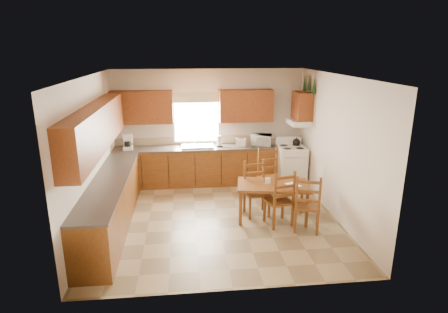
{
  "coord_description": "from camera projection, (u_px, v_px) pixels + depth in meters",
  "views": [
    {
      "loc": [
        -0.6,
        -6.57,
        3.17
      ],
      "look_at": [
        0.15,
        0.3,
        1.15
      ],
      "focal_mm": 30.0,
      "sensor_mm": 36.0,
      "label": 1
    }
  ],
  "objects": [
    {
      "name": "pine_decal_c",
      "position": [
        304.0,
        83.0,
        8.66
      ],
      "size": [
        0.22,
        0.22,
        0.36
      ],
      "primitive_type": "cone",
      "color": "#184618",
      "rests_on": "wall_right"
    },
    {
      "name": "backsplash",
      "position": [
        194.0,
        140.0,
        9.04
      ],
      "size": [
        3.75,
        0.01,
        0.18
      ],
      "primitive_type": "cube",
      "color": "tan",
      "rests_on": "counter_back"
    },
    {
      "name": "window_valance",
      "position": [
        196.0,
        97.0,
        8.71
      ],
      "size": [
        1.19,
        0.01,
        0.24
      ],
      "primitive_type": "cube",
      "color": "#5A713F",
      "rests_on": "wall_back"
    },
    {
      "name": "counter_back",
      "position": [
        194.0,
        148.0,
        8.79
      ],
      "size": [
        3.75,
        0.63,
        0.04
      ],
      "primitive_type": "cube",
      "color": "#433933",
      "rests_on": "lower_cab_back"
    },
    {
      "name": "dining_table",
      "position": [
        272.0,
        201.0,
        7.11
      ],
      "size": [
        1.43,
        0.96,
        0.71
      ],
      "primitive_type": "cube",
      "rotation": [
        0.0,
        0.0,
        -0.16
      ],
      "color": "brown",
      "rests_on": "floor"
    },
    {
      "name": "upper_cab_left",
      "position": [
        96.0,
        128.0,
        6.34
      ],
      "size": [
        0.33,
        3.6,
        0.75
      ],
      "primitive_type": "cube",
      "color": "brown",
      "rests_on": "wall_left"
    },
    {
      "name": "paper_towel",
      "position": [
        219.0,
        141.0,
        8.81
      ],
      "size": [
        0.14,
        0.14,
        0.26
      ],
      "primitive_type": "cylinder",
      "rotation": [
        0.0,
        0.0,
        0.39
      ],
      "color": "white",
      "rests_on": "counter_back"
    },
    {
      "name": "chair_near_left",
      "position": [
        279.0,
        198.0,
        6.84
      ],
      "size": [
        0.54,
        0.53,
        1.06
      ],
      "primitive_type": "cube",
      "rotation": [
        0.0,
        0.0,
        3.41
      ],
      "color": "brown",
      "rests_on": "floor"
    },
    {
      "name": "chair_far_left",
      "position": [
        257.0,
        189.0,
        7.24
      ],
      "size": [
        0.5,
        0.48,
        1.06
      ],
      "primitive_type": "cube",
      "rotation": [
        0.0,
        0.0,
        0.14
      ],
      "color": "brown",
      "rests_on": "floor"
    },
    {
      "name": "upper_cab_back_left",
      "position": [
        142.0,
        107.0,
        8.53
      ],
      "size": [
        1.41,
        0.33,
        0.75
      ],
      "primitive_type": "cube",
      "color": "brown",
      "rests_on": "wall_back"
    },
    {
      "name": "upper_cab_stove",
      "position": [
        302.0,
        106.0,
        8.48
      ],
      "size": [
        0.33,
        0.62,
        0.62
      ],
      "primitive_type": "cube",
      "color": "brown",
      "rests_on": "wall_right"
    },
    {
      "name": "coffeemaker",
      "position": [
        128.0,
        143.0,
        8.54
      ],
      "size": [
        0.2,
        0.23,
        0.31
      ],
      "primitive_type": "cube",
      "rotation": [
        0.0,
        0.0,
        0.11
      ],
      "color": "white",
      "rests_on": "counter_back"
    },
    {
      "name": "lower_cab_back",
      "position": [
        195.0,
        166.0,
        8.92
      ],
      "size": [
        3.75,
        0.6,
        0.88
      ],
      "primitive_type": "cube",
      "color": "brown",
      "rests_on": "floor"
    },
    {
      "name": "wall_back",
      "position": [
        209.0,
        126.0,
        8.99
      ],
      "size": [
        4.5,
        4.5,
        0.0
      ],
      "primitive_type": "plane",
      "color": "beige",
      "rests_on": "floor"
    },
    {
      "name": "pine_decal_a",
      "position": [
        314.0,
        86.0,
        8.05
      ],
      "size": [
        0.22,
        0.22,
        0.36
      ],
      "primitive_type": "cone",
      "color": "#184618",
      "rests_on": "wall_right"
    },
    {
      "name": "wall_right",
      "position": [
        336.0,
        147.0,
        7.08
      ],
      "size": [
        4.5,
        4.5,
        0.0
      ],
      "primitive_type": "plane",
      "color": "beige",
      "rests_on": "floor"
    },
    {
      "name": "floor",
      "position": [
        218.0,
        218.0,
        7.22
      ],
      "size": [
        4.5,
        4.5,
        0.0
      ],
      "primitive_type": "plane",
      "color": "#8E7752",
      "rests_on": "ground"
    },
    {
      "name": "pine_decal_b",
      "position": [
        309.0,
        82.0,
        8.35
      ],
      "size": [
        0.22,
        0.22,
        0.36
      ],
      "primitive_type": "cone",
      "color": "#184618",
      "rests_on": "wall_right"
    },
    {
      "name": "chair_far_right",
      "position": [
        271.0,
        175.0,
        7.95
      ],
      "size": [
        0.53,
        0.51,
        1.11
      ],
      "primitive_type": "cube",
      "rotation": [
        0.0,
        0.0,
        0.15
      ],
      "color": "brown",
      "rests_on": "floor"
    },
    {
      "name": "lower_cab_left",
      "position": [
        111.0,
        205.0,
        6.76
      ],
      "size": [
        0.6,
        3.6,
        0.88
      ],
      "primitive_type": "cube",
      "color": "brown",
      "rests_on": "floor"
    },
    {
      "name": "counter_left",
      "position": [
        109.0,
        181.0,
        6.63
      ],
      "size": [
        0.63,
        3.6,
        0.04
      ],
      "primitive_type": "cube",
      "color": "#433933",
      "rests_on": "lower_cab_left"
    },
    {
      "name": "window_pane",
      "position": [
        196.0,
        118.0,
        8.87
      ],
      "size": [
        1.05,
        0.01,
        1.1
      ],
      "primitive_type": "cube",
      "color": "white",
      "rests_on": "wall_back"
    },
    {
      "name": "range_hood",
      "position": [
        299.0,
        122.0,
        8.58
      ],
      "size": [
        0.44,
        0.62,
        0.12
      ],
      "primitive_type": "cube",
      "color": "white",
      "rests_on": "wall_right"
    },
    {
      "name": "upper_cab_back_right",
      "position": [
        246.0,
        106.0,
        8.78
      ],
      "size": [
        1.25,
        0.33,
        0.75
      ],
      "primitive_type": "cube",
      "color": "brown",
      "rests_on": "wall_back"
    },
    {
      "name": "microwave",
      "position": [
        261.0,
        140.0,
        8.9
      ],
      "size": [
        0.51,
        0.43,
        0.26
      ],
      "primitive_type": "imported",
      "rotation": [
        0.0,
        0.0,
        -0.29
      ],
      "color": "white",
      "rests_on": "counter_back"
    },
    {
      "name": "wall_front",
      "position": [
        234.0,
        198.0,
        4.7
      ],
      "size": [
        4.5,
        4.5,
        0.0
      ],
      "primitive_type": "plane",
      "color": "beige",
      "rests_on": "floor"
    },
    {
      "name": "table_paper",
      "position": [
        293.0,
        185.0,
        6.97
      ],
      "size": [
        0.29,
        0.33,
        0.0
      ],
      "primitive_type": "cube",
      "rotation": [
        0.0,
        0.0,
        0.39
      ],
      "color": "white",
      "rests_on": "dining_table"
    },
    {
      "name": "toaster",
      "position": [
        241.0,
        142.0,
        8.84
      ],
      "size": [
        0.25,
        0.19,
        0.19
      ],
      "primitive_type": "cube",
      "rotation": [
        0.0,
        0.0,
        -0.21
      ],
      "color": "white",
      "rests_on": "counter_back"
    },
    {
      "name": "sink_basin",
      "position": [
        197.0,
        146.0,
        8.79
      ],
      "size": [
        0.75,
        0.45,
        0.04
      ],
      "primitive_type": "cube",
      "color": "silver",
      "rests_on": "counter_back"
    },
    {
      "name": "wall_left",
      "position": [
        91.0,
        154.0,
        6.61
      ],
      "size": [
        4.5,
        4.5,
        0.0
      ],
      "primitive_type": "plane",
      "color": "beige",
      "rests_on": "floor"
    },
    {
      "name": "table_card",
      "position": [
        268.0,
        181.0,
        7.02
      ],
      "size": [
        0.09,
        0.03,
        0.12
      ],
      "primitive_type": "cube",
      "rotation": [
        0.0,
        0.0,
        0.14
      ],
      "color": "white",
      "rests_on": "dining_table"
    },
    {
      "name": "chair_near_right",
      "position": [
        308.0,
        202.0,
        6.63
      ],
      "size": [
        0.56,
        0.55,
        1.06
      ],
      "primitive_type": "cube",
      "rotation": [
        0.0,
        0.0,
        2.81
      ],
      "color": "brown",
      "rests_on": "floor"
    },
    {
      "name": "ceiling",
      "position": [
        217.0,
        76.0,
        6.47
      ],
      "size": [
        4.5,
        4.5,
        0.0
      ],
      "primitive_type": "plane",
      "color": "brown",
      "rests_on": "floor"
    },
    {
      "name": "window_frame",
      "position": [
        196.0,
        118.0,
        8.88
      ],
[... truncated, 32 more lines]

